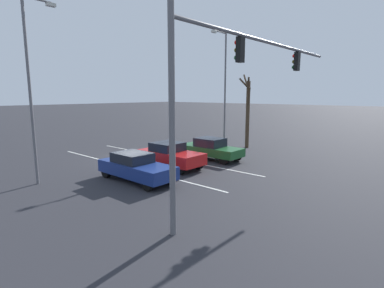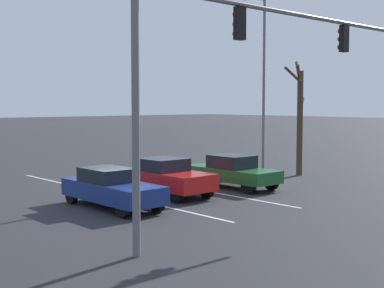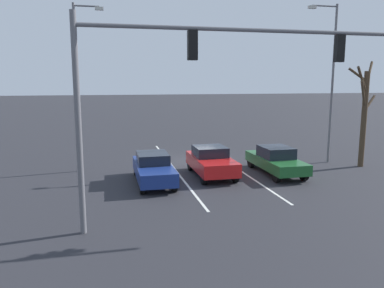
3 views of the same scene
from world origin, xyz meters
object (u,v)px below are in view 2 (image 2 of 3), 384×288
(bare_tree_near, at_px, (300,114))
(traffic_signal_gantry, at_px, (241,53))
(car_navy_rightlane_front, at_px, (112,188))
(street_lamp_left_shoulder, at_px, (262,75))
(car_red_midlane_front, at_px, (167,177))
(car_darkgreen_leftlane_front, at_px, (232,171))

(bare_tree_near, bearing_deg, traffic_signal_gantry, 29.46)
(car_navy_rightlane_front, relative_size, street_lamp_left_shoulder, 0.48)
(car_red_midlane_front, height_order, car_darkgreen_leftlane_front, car_red_midlane_front)
(car_red_midlane_front, height_order, traffic_signal_gantry, traffic_signal_gantry)
(car_red_midlane_front, xyz_separation_m, car_navy_rightlane_front, (3.16, 0.64, -0.05))
(traffic_signal_gantry, xyz_separation_m, bare_tree_near, (-11.67, -6.59, -2.03))
(traffic_signal_gantry, bearing_deg, street_lamp_left_shoulder, -141.92)
(car_red_midlane_front, height_order, car_navy_rightlane_front, car_red_midlane_front)
(car_navy_rightlane_front, bearing_deg, street_lamp_left_shoulder, -168.23)
(car_navy_rightlane_front, xyz_separation_m, traffic_signal_gantry, (-0.73, 5.76, 4.56))
(car_darkgreen_leftlane_front, height_order, traffic_signal_gantry, traffic_signal_gantry)
(bare_tree_near, bearing_deg, car_darkgreen_leftlane_front, 5.12)
(car_darkgreen_leftlane_front, distance_m, car_navy_rightlane_front, 6.73)
(traffic_signal_gantry, bearing_deg, bare_tree_near, -150.54)
(car_navy_rightlane_front, height_order, bare_tree_near, bare_tree_near)
(street_lamp_left_shoulder, xyz_separation_m, bare_tree_near, (-1.38, 1.47, -2.09))
(car_red_midlane_front, xyz_separation_m, car_darkgreen_leftlane_front, (-3.57, 0.32, -0.04))
(car_navy_rightlane_front, bearing_deg, car_darkgreen_leftlane_front, -177.27)
(car_red_midlane_front, distance_m, bare_tree_near, 9.57)
(car_navy_rightlane_front, xyz_separation_m, street_lamp_left_shoulder, (-11.02, -2.30, 4.61))
(car_navy_rightlane_front, distance_m, street_lamp_left_shoulder, 12.16)
(car_red_midlane_front, relative_size, street_lamp_left_shoulder, 0.44)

